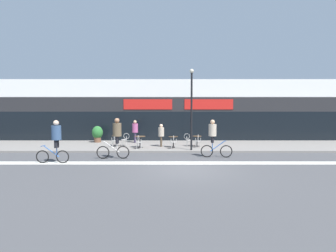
# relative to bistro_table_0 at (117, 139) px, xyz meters

# --- Properties ---
(ground_plane) EXTENTS (120.00, 120.00, 0.00)m
(ground_plane) POSITION_rel_bistro_table_0_xyz_m (4.52, -6.79, -0.64)
(ground_plane) COLOR #424244
(sidewalk_slab) EXTENTS (40.00, 5.50, 0.12)m
(sidewalk_slab) POSITION_rel_bistro_table_0_xyz_m (4.52, 0.46, -0.58)
(sidewalk_slab) COLOR slate
(sidewalk_slab) RESTS_ON ground
(storefront_facade) EXTENTS (40.00, 4.06, 5.19)m
(storefront_facade) POSITION_rel_bistro_table_0_xyz_m (4.52, 5.17, 1.94)
(storefront_facade) COLOR silver
(storefront_facade) RESTS_ON ground
(bike_lane_stripe) EXTENTS (36.00, 0.70, 0.01)m
(bike_lane_stripe) POSITION_rel_bistro_table_0_xyz_m (4.52, -5.36, -0.64)
(bike_lane_stripe) COLOR silver
(bike_lane_stripe) RESTS_ON ground
(bistro_table_0) EXTENTS (0.63, 0.63, 0.74)m
(bistro_table_0) POSITION_rel_bistro_table_0_xyz_m (0.00, 0.00, 0.00)
(bistro_table_0) COLOR black
(bistro_table_0) RESTS_ON sidewalk_slab
(bistro_table_1) EXTENTS (0.75, 0.75, 0.78)m
(bistro_table_1) POSITION_rel_bistro_table_0_xyz_m (1.77, -0.85, 0.04)
(bistro_table_1) COLOR black
(bistro_table_1) RESTS_ON sidewalk_slab
(bistro_table_2) EXTENTS (0.63, 0.63, 0.75)m
(bistro_table_2) POSITION_rel_bistro_table_0_xyz_m (4.03, -0.76, 0.01)
(bistro_table_2) COLOR black
(bistro_table_2) RESTS_ON sidewalk_slab
(bistro_table_3) EXTENTS (0.63, 0.63, 0.73)m
(bistro_table_3) POSITION_rel_bistro_table_0_xyz_m (5.71, -0.20, -0.01)
(bistro_table_3) COLOR black
(bistro_table_3) RESTS_ON sidewalk_slab
(cafe_chair_0_near) EXTENTS (0.42, 0.59, 0.90)m
(cafe_chair_0_near) POSITION_rel_bistro_table_0_xyz_m (0.00, -0.63, -0.00)
(cafe_chair_0_near) COLOR #B7B2AD
(cafe_chair_0_near) RESTS_ON sidewalk_slab
(cafe_chair_0_side) EXTENTS (0.59, 0.44, 0.90)m
(cafe_chair_0_side) POSITION_rel_bistro_table_0_xyz_m (0.63, 0.01, -0.00)
(cafe_chair_0_side) COLOR #B7B2AD
(cafe_chair_0_side) RESTS_ON sidewalk_slab
(cafe_chair_1_near) EXTENTS (0.43, 0.59, 0.90)m
(cafe_chair_1_near) POSITION_rel_bistro_table_0_xyz_m (1.76, -1.47, -0.00)
(cafe_chair_1_near) COLOR #B7B2AD
(cafe_chair_1_near) RESTS_ON sidewalk_slab
(cafe_chair_2_near) EXTENTS (0.41, 0.58, 0.90)m
(cafe_chair_2_near) POSITION_rel_bistro_table_0_xyz_m (4.04, -1.39, -0.00)
(cafe_chair_2_near) COLOR #B7B2AD
(cafe_chair_2_near) RESTS_ON sidewalk_slab
(cafe_chair_3_near) EXTENTS (0.42, 0.58, 0.90)m
(cafe_chair_3_near) POSITION_rel_bistro_table_0_xyz_m (5.71, -0.83, -0.00)
(cafe_chair_3_near) COLOR #B7B2AD
(cafe_chair_3_near) RESTS_ON sidewalk_slab
(cafe_chair_3_side) EXTENTS (0.58, 0.42, 0.90)m
(cafe_chair_3_side) POSITION_rel_bistro_table_0_xyz_m (5.09, -0.21, -0.00)
(cafe_chair_3_side) COLOR #B7B2AD
(cafe_chair_3_side) RESTS_ON sidewalk_slab
(planter_pot) EXTENTS (0.84, 0.84, 1.28)m
(planter_pot) POSITION_rel_bistro_table_0_xyz_m (-1.88, 2.02, 0.18)
(planter_pot) COLOR brown
(planter_pot) RESTS_ON sidewalk_slab
(lamp_post) EXTENTS (0.26, 0.26, 5.12)m
(lamp_post) POSITION_rel_bistro_table_0_xyz_m (5.16, -1.91, 2.44)
(lamp_post) COLOR black
(lamp_post) RESTS_ON sidewalk_slab
(cyclist_0) EXTENTS (1.78, 0.51, 2.13)m
(cyclist_0) POSITION_rel_bistro_table_0_xyz_m (6.24, -3.79, 0.59)
(cyclist_0) COLOR black
(cyclist_0) RESTS_ON ground
(cyclist_1) EXTENTS (1.68, 0.48, 2.17)m
(cyclist_1) POSITION_rel_bistro_table_0_xyz_m (-1.97, -5.41, 0.66)
(cyclist_1) COLOR black
(cyclist_1) RESTS_ON ground
(cyclist_2) EXTENTS (1.80, 0.52, 2.24)m
(cyclist_2) POSITION_rel_bistro_table_0_xyz_m (0.83, -4.19, 0.68)
(cyclist_2) COLOR black
(cyclist_2) RESTS_ON ground
(pedestrian_near_end) EXTENTS (0.45, 0.45, 1.74)m
(pedestrian_near_end) POSITION_rel_bistro_table_0_xyz_m (1.11, 1.82, 0.51)
(pedestrian_near_end) COLOR #382D47
(pedestrian_near_end) RESTS_ON sidewalk_slab
(pedestrian_far_end) EXTENTS (0.42, 0.42, 1.57)m
(pedestrian_far_end) POSITION_rel_bistro_table_0_xyz_m (3.20, -0.34, 0.41)
(pedestrian_far_end) COLOR #4C3D2D
(pedestrian_far_end) RESTS_ON sidewalk_slab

